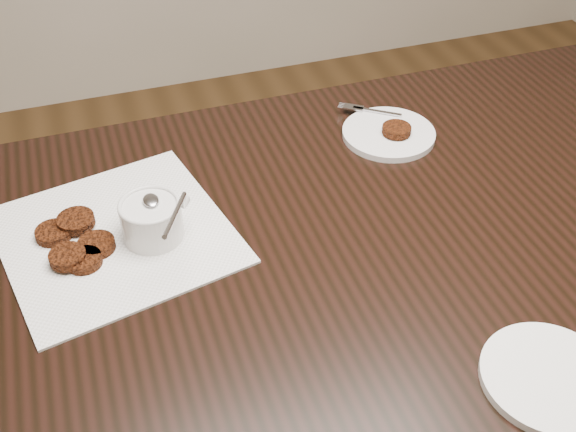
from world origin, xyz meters
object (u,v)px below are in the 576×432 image
object	(u,v)px
table	(356,388)
plate_empty	(550,378)
sauce_ramekin	(149,203)
plate_with_patty	(389,131)
napkin	(116,236)

from	to	relation	value
table	plate_empty	xyz separation A→B (m)	(0.11, -0.31, 0.38)
sauce_ramekin	plate_with_patty	size ratio (longest dim) A/B	0.75
table	napkin	size ratio (longest dim) A/B	4.35
table	plate_with_patty	bearing A→B (deg)	60.07
napkin	plate_with_patty	xyz separation A→B (m)	(0.53, 0.12, 0.01)
table	sauce_ramekin	distance (m)	0.56
sauce_ramekin	plate_empty	world-z (taller)	sauce_ramekin
plate_with_patty	table	bearing A→B (deg)	-119.93
table	sauce_ramekin	bearing A→B (deg)	159.35
napkin	sauce_ramekin	bearing A→B (deg)	-20.92
plate_with_patty	plate_empty	world-z (taller)	plate_with_patty
table	plate_with_patty	world-z (taller)	plate_with_patty
plate_empty	napkin	bearing A→B (deg)	136.80
plate_empty	sauce_ramekin	bearing A→B (deg)	134.61
plate_empty	plate_with_patty	bearing A→B (deg)	85.66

